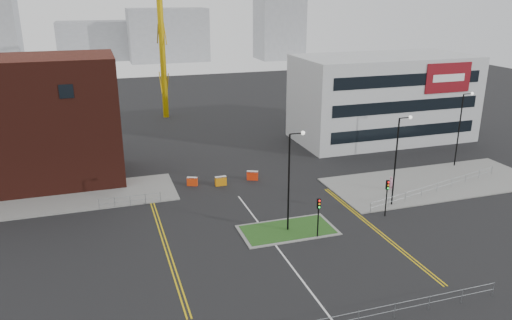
{
  "coord_description": "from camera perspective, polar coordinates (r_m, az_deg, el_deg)",
  "views": [
    {
      "loc": [
        -13.27,
        -29.64,
        20.27
      ],
      "look_at": [
        0.86,
        13.7,
        5.0
      ],
      "focal_mm": 35.0,
      "sensor_mm": 36.0,
      "label": 1
    }
  ],
  "objects": [
    {
      "name": "grass_island",
      "position": [
        45.36,
        3.64,
        -7.97
      ],
      "size": [
        8.0,
        4.0,
        0.12
      ],
      "primitive_type": "cube",
      "color": "#1E4517",
      "rests_on": "ground"
    },
    {
      "name": "skyline_b",
      "position": [
        161.79,
        -10.03,
        13.9
      ],
      "size": [
        24.0,
        12.0,
        16.0
      ],
      "primitive_type": "cube",
      "color": "gray",
      "rests_on": "ground"
    },
    {
      "name": "traffic_light_island",
      "position": [
        43.36,
        7.17,
        -5.73
      ],
      "size": [
        0.28,
        0.33,
        3.65
      ],
      "color": "black",
      "rests_on": "ground"
    },
    {
      "name": "streetlamp_island",
      "position": [
        43.32,
        4.05,
        -1.58
      ],
      "size": [
        1.46,
        0.36,
        9.18
      ],
      "color": "black",
      "rests_on": "ground"
    },
    {
      "name": "pavement_left",
      "position": [
        55.86,
        -23.72,
        -4.34
      ],
      "size": [
        28.0,
        8.0,
        0.12
      ],
      "primitive_type": "cube",
      "color": "slate",
      "rests_on": "ground"
    },
    {
      "name": "ground",
      "position": [
        38.28,
        5.29,
        -13.54
      ],
      "size": [
        200.0,
        200.0,
        0.0
      ],
      "primitive_type": "plane",
      "color": "black",
      "rests_on": "ground"
    },
    {
      "name": "island_kerb",
      "position": [
        45.37,
        3.64,
        -8.0
      ],
      "size": [
        8.6,
        4.6,
        0.08
      ],
      "primitive_type": "cube",
      "color": "slate",
      "rests_on": "ground"
    },
    {
      "name": "pavement_right",
      "position": [
        59.64,
        19.62,
        -2.42
      ],
      "size": [
        24.0,
        10.0,
        0.12
      ],
      "primitive_type": "cube",
      "color": "slate",
      "rests_on": "ground"
    },
    {
      "name": "centre_line",
      "position": [
        39.84,
        4.14,
        -12.1
      ],
      "size": [
        0.15,
        30.0,
        0.01
      ],
      "primitive_type": "cube",
      "color": "silver",
      "rests_on": "ground"
    },
    {
      "name": "brick_building",
      "position": [
        59.97,
        -26.91,
        3.56
      ],
      "size": [
        24.2,
        10.07,
        14.24
      ],
      "color": "#401710",
      "rests_on": "ground"
    },
    {
      "name": "barrier_mid",
      "position": [
        55.68,
        -7.29,
        -2.4
      ],
      "size": [
        1.22,
        0.82,
        0.98
      ],
      "color": "red",
      "rests_on": "ground"
    },
    {
      "name": "railing_left",
      "position": [
        51.53,
        -14.2,
        -4.35
      ],
      "size": [
        6.05,
        0.05,
        1.1
      ],
      "color": "gray",
      "rests_on": "ground"
    },
    {
      "name": "skyline_d",
      "position": [
        170.32,
        -16.65,
        12.96
      ],
      "size": [
        30.0,
        12.0,
        12.0
      ],
      "primitive_type": "cube",
      "color": "gray",
      "rests_on": "ground"
    },
    {
      "name": "yellow_right_a",
      "position": [
        46.89,
        13.19,
        -7.61
      ],
      "size": [
        0.12,
        20.0,
        0.01
      ],
      "primitive_type": "cube",
      "color": "gold",
      "rests_on": "ground"
    },
    {
      "name": "barrier_right",
      "position": [
        56.87,
        -0.41,
        -1.74
      ],
      "size": [
        1.32,
        0.91,
        1.06
      ],
      "color": "red",
      "rests_on": "ground"
    },
    {
      "name": "barrier_left",
      "position": [
        55.37,
        -4.06,
        -2.36
      ],
      "size": [
        1.27,
        0.46,
        1.06
      ],
      "color": "orange",
      "rests_on": "ground"
    },
    {
      "name": "yellow_left_a",
      "position": [
        44.72,
        -10.72,
        -8.78
      ],
      "size": [
        0.12,
        24.0,
        0.01
      ],
      "primitive_type": "cube",
      "color": "gold",
      "rests_on": "ground"
    },
    {
      "name": "pedestrian",
      "position": [
        55.58,
        15.2,
        -2.64
      ],
      "size": [
        0.65,
        0.47,
        1.65
      ],
      "primitive_type": "imported",
      "rotation": [
        0.0,
        0.0,
        0.13
      ],
      "color": "pink",
      "rests_on": "ground"
    },
    {
      "name": "railing_front",
      "position": [
        33.38,
        9.57,
        -17.49
      ],
      "size": [
        24.05,
        0.05,
        1.1
      ],
      "color": "gray",
      "rests_on": "ground"
    },
    {
      "name": "office_block",
      "position": [
        74.45,
        14.3,
        6.9
      ],
      "size": [
        25.0,
        12.2,
        12.0
      ],
      "color": "#B8BABD",
      "rests_on": "ground"
    },
    {
      "name": "streetlamp_right_far",
      "position": [
        64.89,
        22.41,
        3.87
      ],
      "size": [
        1.46,
        0.36,
        9.18
      ],
      "color": "black",
      "rests_on": "ground"
    },
    {
      "name": "yellow_left_b",
      "position": [
        44.75,
        -10.34,
        -8.73
      ],
      "size": [
        0.12,
        24.0,
        0.01
      ],
      "primitive_type": "cube",
      "color": "gold",
      "rests_on": "ground"
    },
    {
      "name": "skyline_c",
      "position": [
        165.37,
        2.7,
        16.32
      ],
      "size": [
        14.0,
        12.0,
        28.0
      ],
      "primitive_type": "cube",
      "color": "gray",
      "rests_on": "ground"
    },
    {
      "name": "streetlamp_right_near",
      "position": [
        50.47,
        15.93,
        0.67
      ],
      "size": [
        1.46,
        0.36,
        9.18
      ],
      "color": "black",
      "rests_on": "ground"
    },
    {
      "name": "traffic_light_right",
      "position": [
        48.65,
        14.76,
        -3.46
      ],
      "size": [
        0.28,
        0.33,
        3.65
      ],
      "color": "black",
      "rests_on": "ground"
    },
    {
      "name": "railing_right",
      "position": [
        56.68,
        20.0,
        -2.76
      ],
      "size": [
        19.05,
        5.05,
        1.1
      ],
      "color": "gray",
      "rests_on": "ground"
    },
    {
      "name": "yellow_right_b",
      "position": [
        47.04,
        13.51,
        -7.55
      ],
      "size": [
        0.12,
        20.0,
        0.01
      ],
      "primitive_type": "cube",
      "color": "gold",
      "rests_on": "ground"
    }
  ]
}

